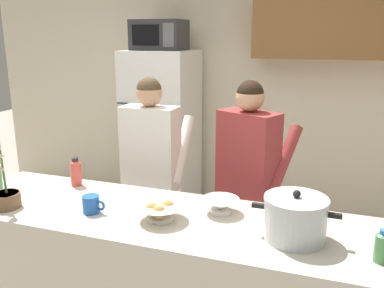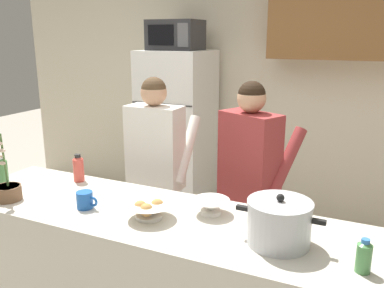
% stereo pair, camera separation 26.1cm
% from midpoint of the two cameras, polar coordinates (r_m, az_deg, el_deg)
% --- Properties ---
extents(back_wall_unit, '(6.00, 0.48, 2.60)m').
position_cam_midpoint_polar(back_wall_unit, '(4.13, 15.27, 8.73)').
color(back_wall_unit, beige).
rests_on(back_wall_unit, ground).
extents(kitchen_island, '(2.38, 0.68, 0.92)m').
position_cam_midpoint_polar(kitchen_island, '(2.45, -2.53, -19.42)').
color(kitchen_island, beige).
rests_on(kitchen_island, ground).
extents(refrigerator, '(0.64, 0.68, 1.71)m').
position_cam_midpoint_polar(refrigerator, '(4.15, -0.23, 1.09)').
color(refrigerator, white).
rests_on(refrigerator, ground).
extents(microwave, '(0.48, 0.37, 0.28)m').
position_cam_midpoint_polar(microwave, '(4.01, -0.38, 14.96)').
color(microwave, '#2D2D30').
rests_on(microwave, refrigerator).
extents(person_near_pot, '(0.48, 0.40, 1.57)m').
position_cam_midpoint_polar(person_near_pot, '(2.97, -2.54, -2.23)').
color(person_near_pot, black).
rests_on(person_near_pot, ground).
extents(person_by_sink, '(0.59, 0.55, 1.57)m').
position_cam_midpoint_polar(person_by_sink, '(2.75, 10.79, -3.85)').
color(person_by_sink, black).
rests_on(person_by_sink, ground).
extents(cooking_pot, '(0.41, 0.30, 0.24)m').
position_cam_midpoint_polar(cooking_pot, '(1.95, 15.91, -10.57)').
color(cooking_pot, silver).
rests_on(cooking_pot, kitchen_island).
extents(coffee_mug, '(0.13, 0.09, 0.10)m').
position_cam_midpoint_polar(coffee_mug, '(2.31, -11.56, -7.73)').
color(coffee_mug, '#1E59B2').
rests_on(coffee_mug, kitchen_island).
extents(bread_bowl, '(0.25, 0.25, 0.10)m').
position_cam_midpoint_polar(bread_bowl, '(2.14, -2.55, -9.16)').
color(bread_bowl, white).
rests_on(bread_bowl, kitchen_island).
extents(empty_bowl, '(0.20, 0.20, 0.08)m').
position_cam_midpoint_polar(empty_bowl, '(2.21, 6.10, -8.61)').
color(empty_bowl, white).
rests_on(empty_bowl, kitchen_island).
extents(bottle_near_edge, '(0.08, 0.08, 0.20)m').
position_cam_midpoint_polar(bottle_near_edge, '(2.77, -22.66, -3.62)').
color(bottle_near_edge, '#4C8C4C').
rests_on(bottle_near_edge, kitchen_island).
extents(bottle_mid_counter, '(0.06, 0.06, 0.15)m').
position_cam_midpoint_polar(bottle_mid_counter, '(1.87, 26.75, -13.87)').
color(bottle_mid_counter, '#4C8C4C').
rests_on(bottle_mid_counter, kitchen_island).
extents(bottle_far_corner, '(0.07, 0.07, 0.18)m').
position_cam_midpoint_polar(bottle_far_corner, '(2.72, -12.95, -3.34)').
color(bottle_far_corner, '#D84C3F').
rests_on(bottle_far_corner, kitchen_island).
extents(potted_orchid, '(0.15, 0.15, 0.40)m').
position_cam_midpoint_polar(potted_orchid, '(2.54, -21.71, -5.96)').
color(potted_orchid, brown).
rests_on(potted_orchid, kitchen_island).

